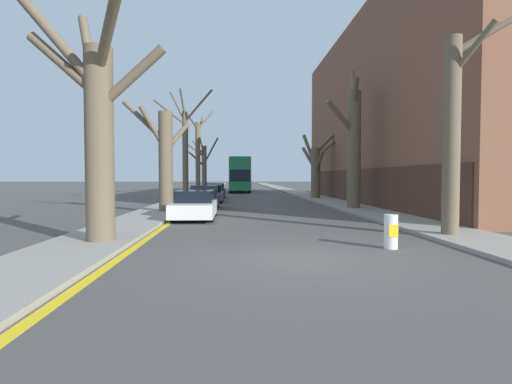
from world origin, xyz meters
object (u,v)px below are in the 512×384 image
at_px(parked_car_0, 195,205).
at_px(parked_car_2, 211,194).
at_px(traffic_bollard, 391,232).
at_px(double_decker_bus, 240,173).
at_px(street_tree_right_1, 353,144).
at_px(street_tree_right_0, 456,125).
at_px(street_tree_left_2, 185,148).
at_px(street_tree_left_4, 203,164).
at_px(parked_car_3, 215,191).
at_px(street_tree_left_1, 165,157).
at_px(street_tree_left_0, 97,125).
at_px(street_tree_left_3, 198,155).
at_px(street_tree_right_2, 316,168).
at_px(parked_car_1, 204,198).

xyz_separation_m(parked_car_0, parked_car_2, (0.00, 12.50, 0.00)).
bearing_deg(traffic_bollard, double_decker_bus, 95.28).
bearing_deg(street_tree_right_1, street_tree_right_0, -90.06).
xyz_separation_m(street_tree_left_2, traffic_bollard, (8.11, -20.19, -3.68)).
distance_m(street_tree_left_4, parked_car_3, 13.42).
bearing_deg(parked_car_0, street_tree_left_1, 121.19).
bearing_deg(street_tree_left_1, parked_car_2, 78.30).
bearing_deg(street_tree_left_0, parked_car_3, 85.26).
relative_size(street_tree_left_1, street_tree_left_4, 0.86).
relative_size(street_tree_left_3, street_tree_right_1, 1.01).
bearing_deg(street_tree_right_2, street_tree_left_0, -115.61).
distance_m(street_tree_left_3, traffic_bollard, 31.40).
distance_m(street_tree_right_2, parked_car_1, 13.95).
bearing_deg(street_tree_right_0, traffic_bollard, -147.40).
relative_size(street_tree_left_1, street_tree_right_1, 0.70).
bearing_deg(parked_car_2, street_tree_right_2, 22.79).
relative_size(double_decker_bus, parked_car_1, 2.59).
bearing_deg(street_tree_right_0, street_tree_left_3, 110.93).
xyz_separation_m(street_tree_right_2, traffic_bollard, (-2.88, -24.26, -2.29)).
xyz_separation_m(street_tree_right_0, parked_car_2, (-8.95, 18.68, -2.98)).
relative_size(street_tree_left_0, street_tree_left_2, 0.81).
height_order(street_tree_left_2, parked_car_1, street_tree_left_2).
bearing_deg(parked_car_3, street_tree_left_4, 99.11).
relative_size(street_tree_left_4, street_tree_right_0, 0.91).
xyz_separation_m(street_tree_left_3, street_tree_right_2, (10.91, -5.86, -1.40)).
height_order(parked_car_0, parked_car_2, parked_car_2).
xyz_separation_m(street_tree_left_0, street_tree_left_3, (0.20, 29.04, 0.70)).
bearing_deg(street_tree_right_1, parked_car_1, 174.41).
distance_m(street_tree_right_0, parked_car_2, 20.93).
bearing_deg(street_tree_right_0, street_tree_right_1, 89.94).
xyz_separation_m(street_tree_left_3, parked_car_0, (1.89, -22.16, -3.53)).
bearing_deg(parked_car_3, street_tree_right_2, -12.37).
height_order(street_tree_right_1, parked_car_0, street_tree_right_1).
bearing_deg(parked_car_3, parked_car_2, -90.00).
bearing_deg(street_tree_left_4, street_tree_left_2, -89.66).
distance_m(street_tree_left_2, double_decker_bus, 20.68).
xyz_separation_m(street_tree_right_1, traffic_bollard, (-2.81, -12.95, -3.43)).
bearing_deg(street_tree_left_4, street_tree_left_1, -89.70).
xyz_separation_m(street_tree_left_4, street_tree_right_0, (11.03, -37.40, 0.13)).
relative_size(street_tree_left_1, parked_car_0, 1.44).
bearing_deg(street_tree_right_1, traffic_bollard, -102.25).
relative_size(parked_car_0, traffic_bollard, 4.53).
relative_size(street_tree_left_1, parked_car_3, 1.39).
bearing_deg(street_tree_left_1, street_tree_left_0, -90.89).
relative_size(street_tree_right_2, parked_car_2, 1.47).
xyz_separation_m(street_tree_left_2, street_tree_left_4, (-0.11, 19.01, -0.67)).
bearing_deg(street_tree_right_0, street_tree_left_0, -176.35).
distance_m(street_tree_left_1, traffic_bollard, 14.01).
height_order(street_tree_left_1, parked_car_3, street_tree_left_1).
bearing_deg(parked_car_2, street_tree_right_1, -40.01).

